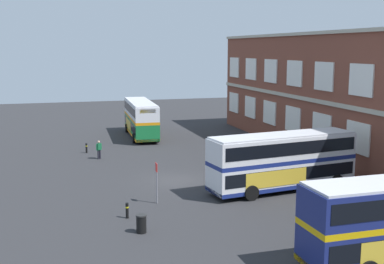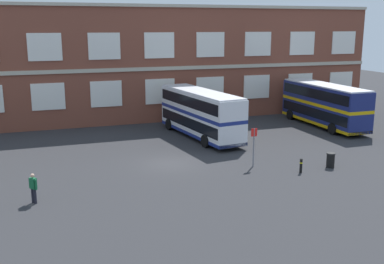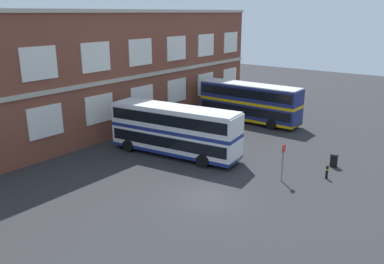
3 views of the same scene
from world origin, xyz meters
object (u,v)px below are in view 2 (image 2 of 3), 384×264
object	(u,v)px
waiting_passenger	(33,187)
station_litter_bin	(331,160)
bus_stand_flag	(254,143)
safety_bollard_west	(301,166)
double_decker_far	(324,104)
double_decker_middle	(200,113)

from	to	relation	value
waiting_passenger	station_litter_bin	bearing A→B (deg)	0.81
bus_stand_flag	safety_bollard_west	size ratio (longest dim) A/B	2.84
safety_bollard_west	station_litter_bin	bearing A→B (deg)	8.31
double_decker_far	waiting_passenger	distance (m)	29.28
double_decker_far	waiting_passenger	xyz separation A→B (m)	(-26.74, -11.87, -1.22)
station_litter_bin	double_decker_middle	bearing A→B (deg)	115.70
waiting_passenger	double_decker_far	bearing A→B (deg)	23.94
double_decker_middle	safety_bollard_west	distance (m)	12.08
bus_stand_flag	safety_bollard_west	world-z (taller)	bus_stand_flag
safety_bollard_west	bus_stand_flag	bearing A→B (deg)	135.08
bus_stand_flag	station_litter_bin	bearing A→B (deg)	-21.74
station_litter_bin	safety_bollard_west	bearing A→B (deg)	-171.69
double_decker_far	waiting_passenger	world-z (taller)	double_decker_far
double_decker_middle	double_decker_far	bearing A→B (deg)	1.58
double_decker_far	waiting_passenger	size ratio (longest dim) A/B	6.48
double_decker_far	station_litter_bin	xyz separation A→B (m)	(-7.37, -11.60, -1.63)
waiting_passenger	double_decker_middle	bearing A→B (deg)	39.52
bus_stand_flag	safety_bollard_west	xyz separation A→B (m)	(2.34, -2.34, -1.14)
bus_stand_flag	station_litter_bin	world-z (taller)	bus_stand_flag
double_decker_middle	double_decker_far	distance (m)	12.78
waiting_passenger	bus_stand_flag	xyz separation A→B (m)	(14.46, 2.23, 0.70)
double_decker_middle	double_decker_far	size ratio (longest dim) A/B	1.02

